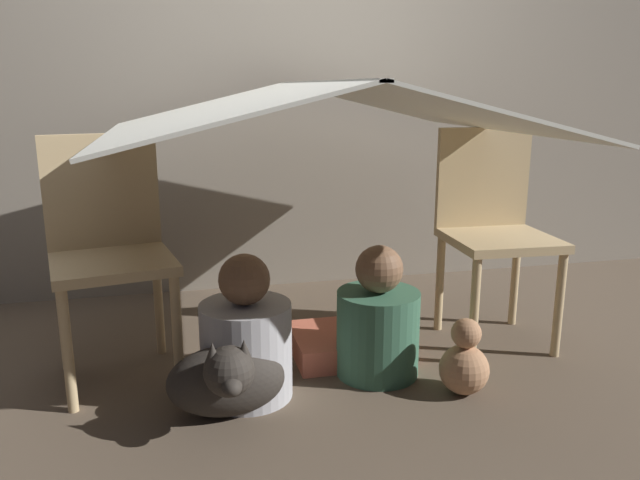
{
  "coord_description": "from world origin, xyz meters",
  "views": [
    {
      "loc": [
        -0.54,
        -2.15,
        1.08
      ],
      "look_at": [
        0.0,
        0.12,
        0.5
      ],
      "focal_mm": 35.0,
      "sensor_mm": 36.0,
      "label": 1
    }
  ],
  "objects_px": {
    "person_front": "(246,341)",
    "person_second": "(378,324)",
    "chair_right": "(493,224)",
    "dog": "(227,379)",
    "chair_left": "(109,244)"
  },
  "relations": [
    {
      "from": "person_second",
      "to": "dog",
      "type": "height_order",
      "value": "person_second"
    },
    {
      "from": "person_front",
      "to": "person_second",
      "type": "bearing_deg",
      "value": 7.03
    },
    {
      "from": "person_front",
      "to": "dog",
      "type": "relative_size",
      "value": 1.32
    },
    {
      "from": "chair_right",
      "to": "person_second",
      "type": "xyz_separation_m",
      "value": [
        -0.59,
        -0.25,
        -0.31
      ]
    },
    {
      "from": "chair_right",
      "to": "dog",
      "type": "xyz_separation_m",
      "value": [
        -1.18,
        -0.46,
        -0.37
      ]
    },
    {
      "from": "chair_left",
      "to": "person_second",
      "type": "relative_size",
      "value": 1.78
    },
    {
      "from": "chair_left",
      "to": "chair_right",
      "type": "xyz_separation_m",
      "value": [
        1.56,
        0.0,
        0.0
      ]
    },
    {
      "from": "chair_right",
      "to": "dog",
      "type": "relative_size",
      "value": 2.29
    },
    {
      "from": "person_front",
      "to": "dog",
      "type": "bearing_deg",
      "value": -119.69
    },
    {
      "from": "chair_right",
      "to": "dog",
      "type": "distance_m",
      "value": 1.31
    },
    {
      "from": "person_second",
      "to": "dog",
      "type": "relative_size",
      "value": 1.28
    },
    {
      "from": "chair_left",
      "to": "dog",
      "type": "relative_size",
      "value": 2.29
    },
    {
      "from": "chair_right",
      "to": "person_second",
      "type": "relative_size",
      "value": 1.78
    },
    {
      "from": "person_second",
      "to": "person_front",
      "type": "bearing_deg",
      "value": -172.97
    },
    {
      "from": "chair_right",
      "to": "person_second",
      "type": "bearing_deg",
      "value": -154.73
    }
  ]
}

